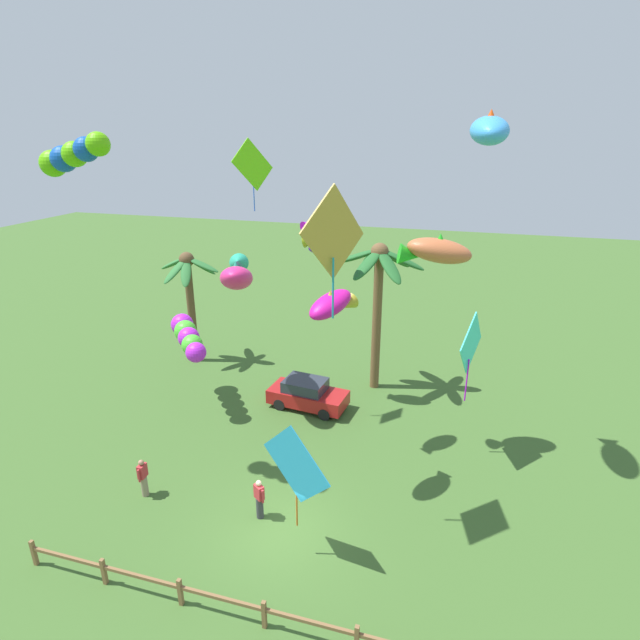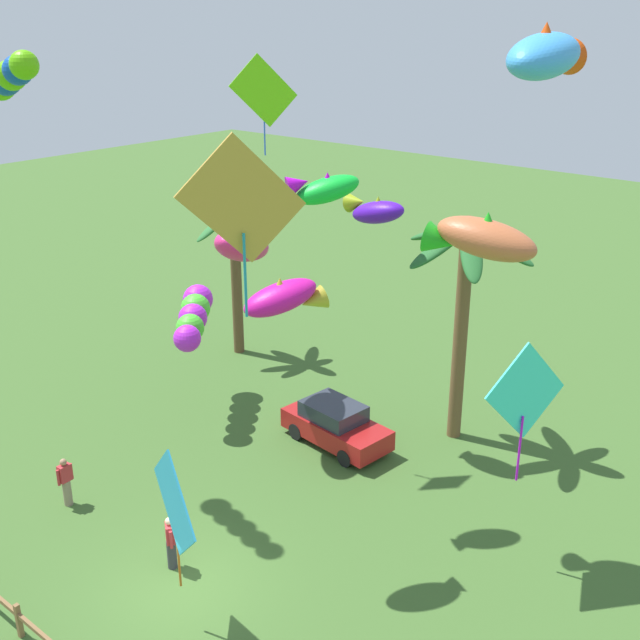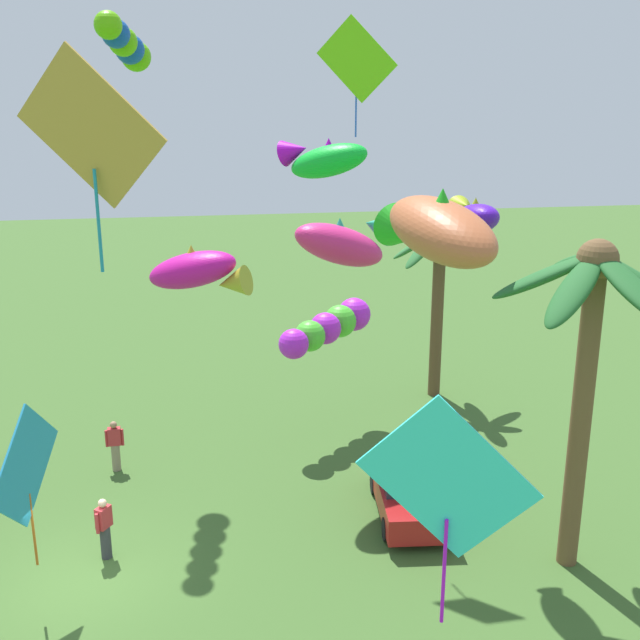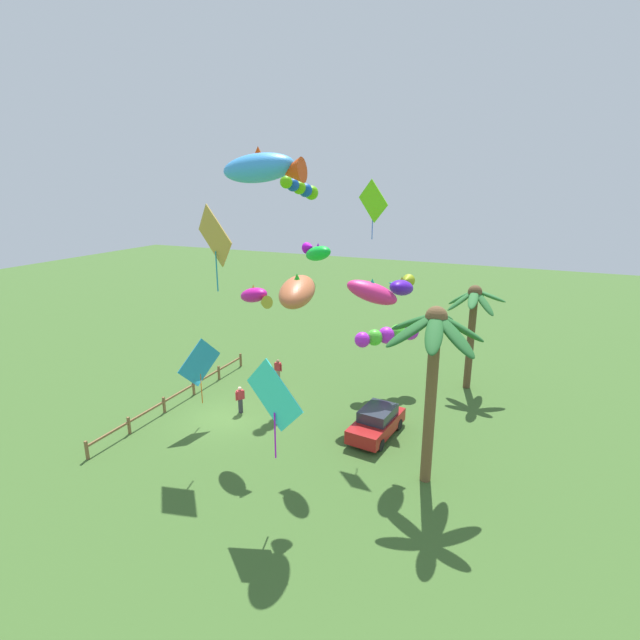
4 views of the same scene
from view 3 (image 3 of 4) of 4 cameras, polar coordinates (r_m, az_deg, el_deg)
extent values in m
plane|color=#3D6028|center=(19.33, -17.21, -18.41)|extent=(120.00, 120.00, 0.00)
cylinder|color=brown|center=(28.26, 8.89, 0.33)|extent=(0.45, 0.45, 6.28)
ellipsoid|color=#2D7033|center=(26.75, 9.86, 5.76)|extent=(2.01, 0.63, 0.95)
ellipsoid|color=#2D7033|center=(27.38, 10.71, 5.42)|extent=(1.61, 1.72, 1.42)
ellipsoid|color=#2D7033|center=(28.25, 10.64, 6.26)|extent=(1.26, 2.07, 0.95)
ellipsoid|color=#2D7033|center=(28.54, 8.76, 6.32)|extent=(2.02, 0.81, 1.07)
ellipsoid|color=#2D7033|center=(27.68, 7.37, 5.75)|extent=(1.14, 1.91, 1.35)
ellipsoid|color=#2D7033|center=(27.14, 7.89, 5.40)|extent=(1.24, 1.83, 1.47)
sphere|color=brown|center=(27.59, 9.17, 6.62)|extent=(0.86, 0.86, 0.86)
cylinder|color=brown|center=(18.39, 19.22, -7.14)|extent=(0.48, 0.48, 7.49)
ellipsoid|color=#236028|center=(16.55, 22.57, 2.31)|extent=(2.42, 0.99, 1.24)
ellipsoid|color=#236028|center=(18.33, 21.82, 3.19)|extent=(1.73, 2.28, 1.49)
ellipsoid|color=#236028|center=(18.39, 18.78, 4.12)|extent=(2.43, 0.89, 1.14)
ellipsoid|color=#236028|center=(17.28, 16.65, 3.19)|extent=(1.50, 2.39, 1.36)
ellipsoid|color=#236028|center=(16.47, 18.76, 2.17)|extent=(1.91, 2.20, 1.48)
sphere|color=brown|center=(17.32, 20.35, 4.35)|extent=(0.90, 0.90, 0.90)
cube|color=#A51919|center=(20.90, 6.78, -13.00)|extent=(4.07, 2.14, 0.70)
cube|color=#282D38|center=(20.73, 6.77, -11.28)|extent=(2.19, 1.72, 0.56)
cylinder|color=black|center=(20.17, 9.64, -15.26)|extent=(0.62, 0.25, 0.60)
cylinder|color=black|center=(19.90, 5.08, -15.56)|extent=(0.62, 0.25, 0.60)
cylinder|color=black|center=(22.22, 8.23, -12.06)|extent=(0.62, 0.25, 0.60)
cylinder|color=black|center=(21.97, 4.14, -12.27)|extent=(0.62, 0.25, 0.60)
cylinder|color=#38383D|center=(19.81, -15.97, -15.93)|extent=(0.26, 0.26, 0.84)
cube|color=#B72D33|center=(19.46, -16.13, -14.20)|extent=(0.44, 0.41, 0.54)
sphere|color=beige|center=(19.28, -16.22, -13.23)|extent=(0.21, 0.21, 0.21)
cylinder|color=#B72D33|center=(19.34, -16.57, -14.61)|extent=(0.09, 0.09, 0.52)
cylinder|color=#B72D33|center=(19.63, -15.67, -14.04)|extent=(0.09, 0.09, 0.52)
cylinder|color=gray|center=(23.92, -15.24, -10.03)|extent=(0.26, 0.26, 0.84)
cube|color=#B72D33|center=(23.63, -15.37, -8.52)|extent=(0.24, 0.39, 0.54)
sphere|color=#A37556|center=(23.48, -15.43, -7.69)|extent=(0.21, 0.21, 0.21)
cylinder|color=#B72D33|center=(23.64, -14.79, -8.61)|extent=(0.09, 0.09, 0.52)
cylinder|color=#B72D33|center=(23.67, -15.92, -8.66)|extent=(0.09, 0.09, 0.52)
ellipsoid|color=#E52777|center=(21.07, 1.51, 5.71)|extent=(2.44, 3.39, 1.93)
cone|color=#24A680|center=(21.71, 4.45, 7.09)|extent=(1.27, 1.42, 1.17)
cone|color=#24A680|center=(20.99, 1.52, 6.98)|extent=(0.75, 0.75, 0.59)
cube|color=#2593C6|center=(16.95, -21.47, -10.29)|extent=(2.47, 0.96, 2.62)
cylinder|color=#C05F1C|center=(17.64, -20.96, -14.66)|extent=(0.06, 0.06, 1.71)
cube|color=#36E6DC|center=(12.06, 9.77, -11.85)|extent=(0.85, 2.81, 2.90)
cylinder|color=#BE15E4|center=(12.91, 9.41, -18.36)|extent=(0.06, 0.06, 1.89)
ellipsoid|color=#C46439|center=(12.37, 9.19, 6.74)|extent=(2.91, 1.90, 1.34)
cone|color=green|center=(13.37, 6.45, 6.70)|extent=(1.11, 1.02, 0.94)
cone|color=green|center=(12.31, 9.28, 8.66)|extent=(0.62, 0.62, 0.52)
cube|color=#6AD911|center=(19.88, 2.80, 19.20)|extent=(1.06, 1.87, 2.12)
cylinder|color=blue|center=(19.86, 2.75, 15.71)|extent=(0.05, 0.05, 1.38)
ellipsoid|color=#4812B9|center=(18.22, 11.68, 7.50)|extent=(2.07, 1.02, 1.11)
cone|color=#99AE19|center=(19.01, 10.80, 8.47)|extent=(0.75, 0.64, 0.74)
cone|color=#99AE19|center=(18.17, 11.73, 8.49)|extent=(0.40, 0.40, 0.40)
ellipsoid|color=green|center=(16.09, 0.66, 11.99)|extent=(1.84, 2.04, 1.06)
cone|color=#B50CD2|center=(16.44, -1.91, 12.74)|extent=(0.86, 0.89, 0.69)
cone|color=#B50CD2|center=(16.07, 0.66, 13.02)|extent=(0.50, 0.50, 0.36)
cube|color=gold|center=(14.41, -17.03, 13.79)|extent=(1.25, 2.70, 2.91)
cylinder|color=teal|center=(14.55, -16.49, 7.21)|extent=(0.06, 0.06, 1.91)
sphere|color=#BC24E3|center=(25.73, 2.60, 0.44)|extent=(1.14, 1.14, 1.14)
sphere|color=#4ACD31|center=(25.13, 1.53, -0.09)|extent=(1.10, 1.10, 1.10)
sphere|color=#BC24E3|center=(24.54, 0.40, -0.64)|extent=(1.05, 1.05, 1.05)
sphere|color=#4ACD31|center=(23.97, -0.78, -1.22)|extent=(1.00, 1.00, 1.00)
sphere|color=#BC24E3|center=(23.41, -2.02, -1.83)|extent=(0.96, 0.96, 0.96)
ellipsoid|color=#CD1390|center=(15.17, -9.69, 3.77)|extent=(1.77, 2.24, 1.13)
cone|color=gold|center=(14.86, -6.67, 2.82)|extent=(0.88, 0.93, 0.74)
cone|color=gold|center=(15.10, -9.75, 4.93)|extent=(0.51, 0.51, 0.39)
sphere|color=#5BC10C|center=(24.23, -13.81, 18.89)|extent=(0.89, 0.89, 0.89)
sphere|color=#114BAB|center=(23.67, -14.27, 19.32)|extent=(0.85, 0.85, 0.85)
sphere|color=#5BC10C|center=(23.11, -14.76, 19.78)|extent=(0.82, 0.82, 0.82)
sphere|color=#114BAB|center=(22.55, -15.27, 20.26)|extent=(0.78, 0.78, 0.78)
sphere|color=#5BC10C|center=(21.99, -15.81, 20.77)|extent=(0.75, 0.75, 0.75)
camera|label=1|loc=(19.15, -68.80, 13.34)|focal=28.30mm
camera|label=2|loc=(13.71, -92.64, 13.82)|focal=44.05mm
camera|label=4|loc=(12.71, 100.52, 5.96)|focal=26.70mm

